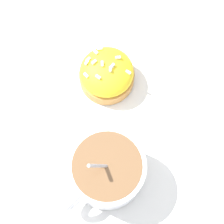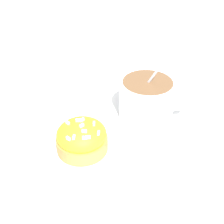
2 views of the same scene
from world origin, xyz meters
TOP-DOWN VIEW (x-y plane):
  - ground_plane at (0.00, 0.00)m, footprint 3.00×3.00m
  - paper_napkin at (0.00, 0.00)m, footprint 0.28×0.29m
  - coffee_cup at (0.07, -0.01)m, footprint 0.09×0.11m
  - frosted_pastry at (-0.07, 0.01)m, footprint 0.08×0.08m

SIDE VIEW (x-z plane):
  - ground_plane at x=0.00m, z-range 0.00..0.00m
  - paper_napkin at x=0.00m, z-range 0.00..0.00m
  - frosted_pastry at x=-0.07m, z-range 0.00..0.05m
  - coffee_cup at x=0.07m, z-range -0.01..0.09m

